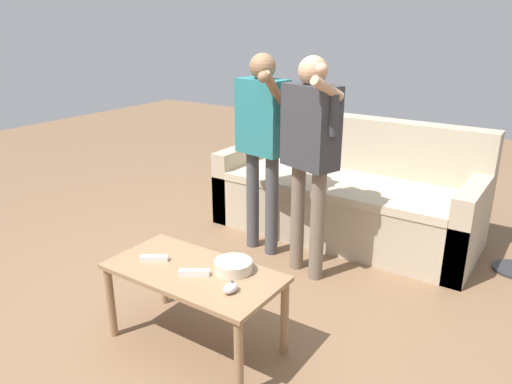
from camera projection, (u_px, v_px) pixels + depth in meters
ground_plane at (207, 317)px, 2.91m from camera, size 12.00×12.00×0.00m
couch at (347, 196)px, 3.99m from camera, size 2.06×0.84×0.92m
coffee_table at (194, 281)px, 2.56m from camera, size 0.93×0.47×0.45m
snack_bowl at (233, 266)px, 2.52m from camera, size 0.19×0.19×0.06m
game_remote_nunchuk at (231, 288)px, 2.33m from camera, size 0.06×0.09×0.05m
player_center at (310, 143)px, 3.13m from camera, size 0.43×0.38×1.47m
player_left at (262, 132)px, 3.47m from camera, size 0.42×0.38×1.46m
game_remote_wand_near at (154, 258)px, 2.63m from camera, size 0.14×0.12×0.03m
game_remote_wand_far at (194, 273)px, 2.48m from camera, size 0.15×0.11×0.03m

